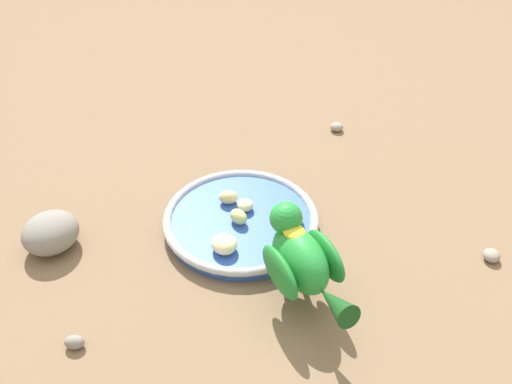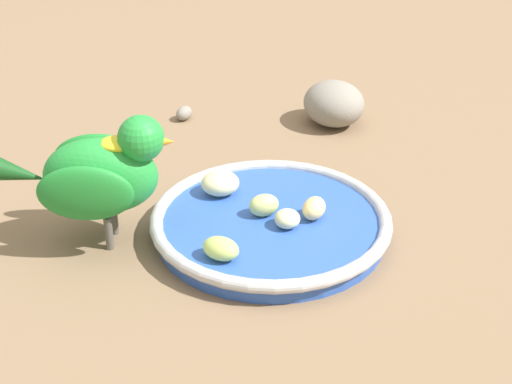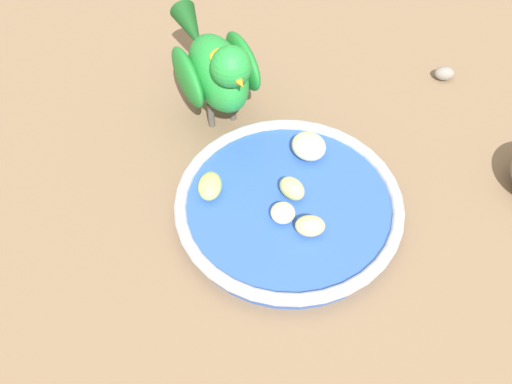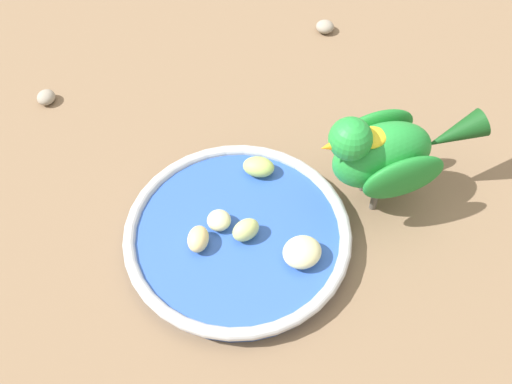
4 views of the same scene
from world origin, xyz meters
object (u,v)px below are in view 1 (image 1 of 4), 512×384
Objects in this scene: feeding_bowl at (242,221)px; apple_piece_2 at (223,244)px; apple_piece_4 at (228,197)px; apple_piece_3 at (236,216)px; apple_piece_0 at (295,218)px; parrot at (301,259)px; pebble_1 at (337,127)px; rock_large at (50,233)px; apple_piece_1 at (243,205)px; pebble_0 at (492,255)px; pebble_2 at (74,342)px.

feeding_bowl is 0.07m from apple_piece_2.
apple_piece_4 reaches higher than feeding_bowl.
apple_piece_3 reaches higher than feeding_bowl.
apple_piece_0 reaches higher than feeding_bowl.
parrot is 0.43m from pebble_1.
apple_piece_3 is at bearing 7.38° from parrot.
apple_piece_4 is at bearing -131.81° from feeding_bowl.
apple_piece_4 is at bearing -97.16° from apple_piece_0.
rock_large reaches higher than feeding_bowl.
apple_piece_1 reaches higher than feeding_bowl.
apple_piece_0 is at bearing 112.87° from rock_large.
parrot is at bearing 17.51° from apple_piece_0.
apple_piece_3 is 1.01× the size of apple_piece_4.
apple_piece_1 is at bearing -0.41° from parrot.
parrot is (0.11, 0.12, 0.06)m from feeding_bowl.
feeding_bowl is at bearing -14.57° from pebble_1.
apple_piece_0 reaches higher than pebble_0.
pebble_0 is at bearing 105.52° from rock_large.
pebble_0 is 1.04× the size of pebble_1.
pebble_2 is (0.15, 0.12, -0.02)m from rock_large.
apple_piece_4 is 0.30m from pebble_1.
parrot reaches higher than apple_piece_2.
apple_piece_2 is 0.23m from pebble_2.
apple_piece_3 reaches higher than pebble_0.
apple_piece_1 is at bearing 178.50° from apple_piece_3.
rock_large is (0.15, -0.22, -0.00)m from apple_piece_4.
rock_large reaches higher than apple_piece_2.
pebble_1 is (-0.32, 0.09, -0.02)m from apple_piece_3.
pebble_0 is at bearing 98.60° from apple_piece_3.
parrot is at bearing 47.26° from apple_piece_4.
parrot reaches higher than apple_piece_0.
apple_piece_0 is 1.39× the size of pebble_0.
pebble_2 is (0.16, -0.24, -0.07)m from parrot.
parrot is 0.37m from rock_large.
apple_piece_1 is 0.31m from pebble_2.
apple_piece_2 is (0.09, -0.08, 0.00)m from apple_piece_0.
apple_piece_0 is 0.08m from apple_piece_1.
feeding_bowl is at bearing -79.17° from apple_piece_0.
apple_piece_4 is 0.27m from rock_large.
apple_piece_3 is 1.24× the size of pebble_1.
feeding_bowl is at bearing 145.70° from apple_piece_3.
parrot is 6.10× the size of pebble_2.
apple_piece_2 is 1.57× the size of pebble_0.
apple_piece_3 is 1.17× the size of pebble_2.
rock_large is 3.47× the size of pebble_1.
pebble_1 is (-0.31, 0.08, -0.01)m from feeding_bowl.
pebble_1 is (-0.42, -0.04, -0.07)m from parrot.
feeding_bowl is 8.05× the size of apple_piece_4.
apple_piece_4 is 1.22× the size of pebble_1.
apple_piece_3 is 0.27m from rock_large.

